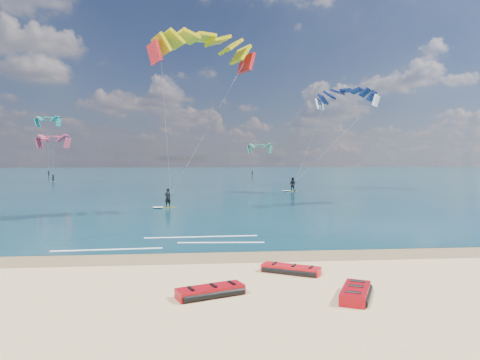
% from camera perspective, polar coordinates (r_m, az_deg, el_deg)
% --- Properties ---
extents(ground, '(320.00, 320.00, 0.00)m').
position_cam_1_polar(ground, '(56.90, -6.92, -1.78)').
color(ground, tan).
rests_on(ground, ground).
extents(wet_sand_strip, '(320.00, 2.40, 0.01)m').
position_cam_1_polar(wet_sand_strip, '(20.29, -10.10, -10.25)').
color(wet_sand_strip, brown).
rests_on(wet_sand_strip, ground).
extents(sea, '(320.00, 200.00, 0.04)m').
position_cam_1_polar(sea, '(120.79, -6.01, 0.69)').
color(sea, '#0A3238').
rests_on(sea, ground).
extents(packed_kite_left, '(2.69, 1.88, 0.39)m').
position_cam_1_polar(packed_kite_left, '(14.83, -3.97, -15.19)').
color(packed_kite_left, '#A20810').
rests_on(packed_kite_left, ground).
extents(packed_kite_mid, '(2.68, 2.10, 0.36)m').
position_cam_1_polar(packed_kite_mid, '(17.67, 6.81, -12.23)').
color(packed_kite_mid, red).
rests_on(packed_kite_mid, ground).
extents(packed_kite_right, '(2.05, 2.52, 0.43)m').
position_cam_1_polar(packed_kite_right, '(15.07, 15.13, -14.99)').
color(packed_kite_right, '#9D060E').
rests_on(packed_kite_right, ground).
extents(kitesurfer_main, '(10.65, 8.80, 15.84)m').
position_cam_1_polar(kitesurfer_main, '(37.05, -7.34, 8.35)').
color(kitesurfer_main, yellow).
rests_on(kitesurfer_main, sea).
extents(kitesurfer_far, '(13.39, 7.02, 15.22)m').
position_cam_1_polar(kitesurfer_far, '(59.15, 10.81, 6.13)').
color(kitesurfer_far, yellow).
rests_on(kitesurfer_far, sea).
extents(shoreline_foam, '(10.85, 3.61, 0.01)m').
position_cam_1_polar(shoreline_foam, '(23.75, -8.17, -8.20)').
color(shoreline_foam, white).
rests_on(shoreline_foam, ground).
extents(distant_kites, '(58.67, 29.76, 14.73)m').
position_cam_1_polar(distant_kites, '(104.16, -17.10, 3.35)').
color(distant_kites, teal).
rests_on(distant_kites, ground).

